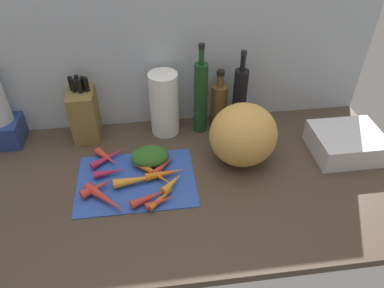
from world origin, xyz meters
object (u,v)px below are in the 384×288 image
object	(u,v)px
paper_towel_roll	(163,104)
carrot_7	(154,173)
carrot_9	(160,201)
bottle_0	(201,97)
carrot_6	(162,197)
carrot_10	(97,187)
carrot_12	(106,199)
knife_block	(85,113)
bottle_1	(219,104)
bottle_2	(240,98)
cutting_board	(136,180)
carrot_8	(110,156)
carrot_0	(107,157)
carrot_4	(138,180)
carrot_11	(164,165)
winter_squash	(243,135)
carrot_5	(166,173)
dish_rack	(346,143)
carrot_2	(150,197)
carrot_3	(171,183)
carrot_1	(110,172)

from	to	relation	value
paper_towel_roll	carrot_7	bearing A→B (deg)	-101.42
carrot_9	bottle_0	xyz separation A→B (cm)	(19.20, 39.86, 13.71)
carrot_6	bottle_0	size ratio (longest dim) A/B	0.32
carrot_10	paper_towel_roll	xyz separation A→B (cm)	(24.97, 32.08, 10.71)
carrot_12	knife_block	bearing A→B (deg)	102.91
bottle_1	bottle_2	bearing A→B (deg)	-19.15
cutting_board	carrot_8	distance (cm)	15.40
carrot_6	carrot_8	bearing A→B (deg)	128.27
carrot_0	carrot_7	distance (cm)	20.18
carrot_7	bottle_2	bearing A→B (deg)	36.68
carrot_4	bottle_1	xyz separation A→B (cm)	(34.16, 32.44, 7.40)
carrot_0	carrot_8	size ratio (longest dim) A/B	0.68
carrot_11	bottle_1	xyz separation A→B (cm)	(24.84, 25.79, 7.75)
carrot_10	knife_block	xyz separation A→B (cm)	(-5.94, 33.43, 8.25)
paper_towel_roll	winter_squash	bearing A→B (deg)	-38.74
carrot_5	winter_squash	bearing A→B (deg)	12.37
carrot_6	carrot_9	world-z (taller)	carrot_9
carrot_6	carrot_8	world-z (taller)	carrot_8
carrot_7	dish_rack	xyz separation A→B (cm)	(73.47, 4.86, 2.16)
carrot_12	bottle_2	size ratio (longest dim) A/B	0.53
carrot_8	carrot_9	size ratio (longest dim) A/B	1.62
carrot_5	carrot_11	bearing A→B (deg)	94.51
carrot_2	carrot_7	bearing A→B (deg)	80.99
carrot_7	paper_towel_roll	bearing A→B (deg)	78.58
dish_rack	paper_towel_roll	bearing A→B (deg)	161.48
carrot_3	carrot_5	xyz separation A→B (cm)	(-1.50, 5.02, -0.02)
bottle_1	winter_squash	bearing A→B (deg)	-80.08
cutting_board	carrot_4	bearing A→B (deg)	-64.87
cutting_board	bottle_1	bearing A→B (deg)	41.02
carrot_12	dish_rack	size ratio (longest dim) A/B	0.71
carrot_6	winter_squash	size ratio (longest dim) A/B	0.49
bottle_2	carrot_7	bearing A→B (deg)	-143.32
carrot_7	carrot_11	distance (cm)	5.49
carrot_7	carrot_11	xyz separation A→B (cm)	(3.79, 3.97, -0.19)
cutting_board	carrot_3	size ratio (longest dim) A/B	4.04
carrot_3	bottle_2	xyz separation A→B (cm)	(30.72, 32.63, 11.30)
carrot_0	bottle_0	xyz separation A→B (cm)	(37.53, 15.79, 13.39)
carrot_1	knife_block	xyz separation A→B (cm)	(-9.79, 26.27, 8.54)
carrot_4	paper_towel_roll	bearing A→B (deg)	69.86
cutting_board	carrot_8	bearing A→B (deg)	127.88
carrot_5	paper_towel_roll	bearing A→B (deg)	87.08
carrot_4	carrot_6	world-z (taller)	carrot_4
knife_block	bottle_0	world-z (taller)	bottle_0
carrot_0	carrot_2	size ratio (longest dim) A/B	0.80
carrot_10	winter_squash	distance (cm)	54.01
carrot_7	paper_towel_roll	xyz separation A→B (cm)	(5.58, 27.61, 10.81)
carrot_2	cutting_board	bearing A→B (deg)	114.06
cutting_board	carrot_10	distance (cm)	13.64
cutting_board	dish_rack	bearing A→B (deg)	4.01
carrot_9	paper_towel_roll	xyz separation A→B (cm)	(4.31, 40.91, 11.09)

